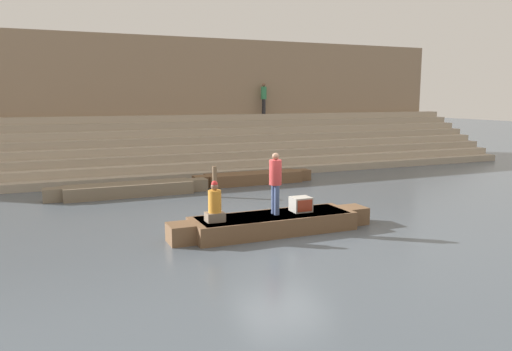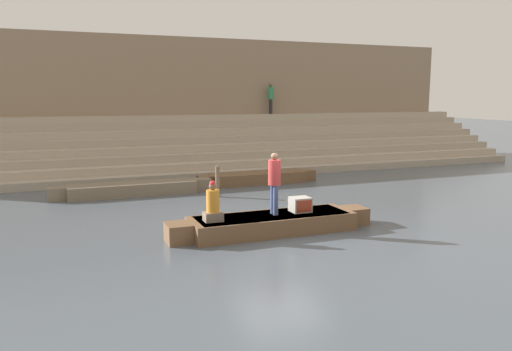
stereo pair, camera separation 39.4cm
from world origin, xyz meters
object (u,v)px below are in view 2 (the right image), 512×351
Objects in this scene: person_on_steps at (271,96)px; mooring_post at (218,182)px; rowboat_main at (272,223)px; moored_boat_distant at (258,178)px; tv_set at (300,204)px; moored_boat_shore at (133,188)px; person_rowing at (213,205)px; person_standing at (274,179)px.

mooring_post is at bearing 43.83° from person_on_steps.
rowboat_main is 1.10× the size of moored_boat_distant.
mooring_post reaches higher than tv_set.
rowboat_main is at bearing -69.86° from moored_boat_shore.
mooring_post is at bearing 76.91° from person_rowing.
moored_boat_distant is at bearing 4.54° from moored_boat_shore.
moored_boat_distant is at bearing 50.32° from person_on_steps.
person_on_steps is at bearing 64.16° from rowboat_main.
moored_boat_shore is at bearing 118.36° from person_standing.
rowboat_main is 1.20m from person_standing.
tv_set is at bearing -104.30° from moored_boat_distant.
person_standing is at bearing -110.05° from moored_boat_distant.
person_on_steps is at bearing 72.45° from person_standing.
tv_set is (0.80, 0.02, -0.76)m from person_standing.
mooring_post is at bearing 86.39° from rowboat_main.
tv_set is at bearing 6.58° from person_standing.
moored_boat_shore is at bearing 104.34° from person_rowing.
person_standing is 1.47× the size of mooring_post.
person_rowing is at bearing 175.29° from tv_set.
tv_set is 15.25m from person_on_steps.
mooring_post is at bearing 90.97° from tv_set.
mooring_post is (2.85, -1.50, 0.32)m from moored_boat_shore.
moored_boat_shore is 1.14× the size of moored_boat_distant.
mooring_post reaches higher than rowboat_main.
moored_boat_shore and moored_boat_distant have the same top height.
tv_set is at bearing -81.20° from mooring_post.
person_rowing is 16.37m from person_on_steps.
moored_boat_distant is (5.30, 0.63, -0.00)m from moored_boat_shore.
person_rowing is at bearing -83.21° from moored_boat_shore.
moored_boat_distant is at bearing 65.74° from person_rowing.
person_rowing is 6.93m from moored_boat_shore.
person_standing is 3.15× the size of tv_set.
moored_boat_distant is at bearing 69.41° from tv_set.
mooring_post is (-2.45, -2.14, 0.32)m from moored_boat_distant.
person_on_steps is (5.92, 14.07, 2.23)m from person_standing.
rowboat_main is 10.85× the size of tv_set.
moored_boat_distant is (2.45, 7.32, -1.21)m from person_standing.
moored_boat_shore is (-1.09, 6.81, -0.66)m from person_rowing.
person_rowing reaches higher than rowboat_main.
rowboat_main is at bearing -110.48° from moored_boat_distant.
rowboat_main is 5.47× the size of person_rowing.
mooring_post is 11.12m from person_on_steps.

